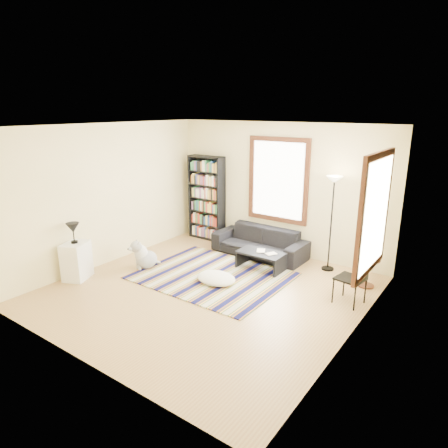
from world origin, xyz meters
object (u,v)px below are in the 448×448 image
Objects in this scene: sofa at (260,242)px; white_cabinet at (77,261)px; folding_chair at (350,279)px; dog at (146,254)px; bookshelf at (207,198)px; side_table at (367,272)px; floor_cushion at (216,278)px; floor_lamp at (331,224)px; coffee_table at (261,261)px.

white_cabinet is at bearing -124.08° from sofa.
sofa is 2.37× the size of folding_chair.
white_cabinet reaches higher than dog.
bookshelf reaches higher than side_table.
sofa is 1.02× the size of bookshelf.
floor_cushion is at bearing 31.65° from dog.
bookshelf is 1.08× the size of floor_lamp.
floor_cushion is 1.40× the size of side_table.
coffee_table is at bearing -144.59° from floor_lamp.
white_cabinet reaches higher than floor_cushion.
sofa is at bearing 122.79° from coffee_table.
dog is at bearing -158.06° from folding_chair.
dog is at bearing -145.70° from floor_lamp.
sofa is 0.80m from coffee_table.
white_cabinet is (-0.49, -3.31, -0.65)m from bookshelf.
sofa is 1.81m from bookshelf.
white_cabinet reaches higher than coffee_table.
coffee_table is at bearing -167.92° from side_table.
sofa is 2.41m from dog.
folding_chair is 1.46× the size of dog.
bookshelf is 2.22× the size of coffee_table.
floor_cushion is 2.61m from white_cabinet.
side_table is at bearing 32.41° from floor_cushion.
folding_chair is at bearing 36.24° from dog.
side_table is 0.92× the size of dog.
floor_lamp reaches higher than sofa.
white_cabinet is (-4.45, -1.98, -0.08)m from folding_chair.
coffee_table is 1.53× the size of dog.
white_cabinet is 1.30m from dog.
dog is (-2.97, -2.02, -0.64)m from floor_lamp.
bookshelf is at bearing 176.91° from floor_lamp.
floor_lamp is 3.44× the size of side_table.
folding_chair is (2.32, -1.05, 0.13)m from sofa.
floor_lamp is at bearing 35.41° from coffee_table.
floor_lamp reaches higher than side_table.
floor_lamp is 3.65m from dog.
floor_cushion is at bearing -85.73° from sofa.
bookshelf is 2.78m from floor_cushion.
dog is (-1.46, -1.92, -0.00)m from sofa.
bookshelf is 3.16m from floor_lamp.
bookshelf is 4.11m from side_table.
coffee_table is 3.49m from white_cabinet.
white_cabinet is at bearing -148.26° from side_table.
side_table is 0.82m from folding_chair.
dog reaches higher than side_table.
floor_cushion is 1.08× the size of white_cabinet.
floor_lamp is at bearing 133.93° from folding_chair.
coffee_table is (0.43, -0.67, -0.12)m from sofa.
floor_cushion is 2.43m from floor_lamp.
side_table is at bearing 7.66° from white_cabinet.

